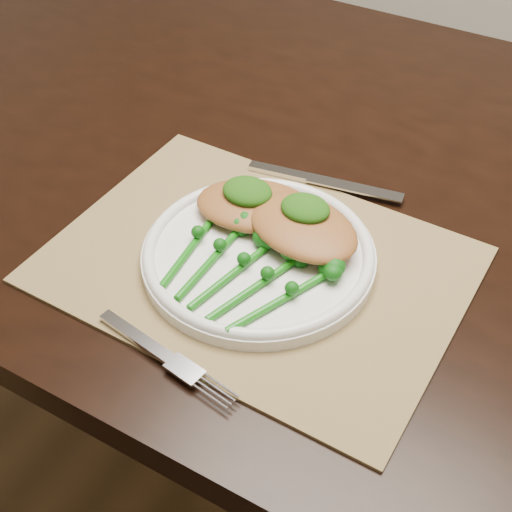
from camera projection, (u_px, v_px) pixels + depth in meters
The scene contains 10 objects.
dining_table at pixel (329, 355), 1.16m from camera, with size 1.61×0.92×0.75m.
placemat at pixel (256, 265), 0.78m from camera, with size 0.44×0.32×0.00m, color olive.
dinner_plate at pixel (259, 254), 0.77m from camera, with size 0.25×0.25×0.02m.
knife at pixel (310, 178), 0.88m from camera, with size 0.20×0.05×0.01m.
fork at pixel (174, 362), 0.67m from camera, with size 0.17×0.05×0.01m.
chicken_fillet_left at pixel (254, 205), 0.80m from camera, with size 0.13×0.09×0.03m, color #9E612E.
chicken_fillet_right at pixel (302, 226), 0.77m from camera, with size 0.14×0.09×0.03m, color #9E612E.
pesto_dollop_left at pixel (247, 191), 0.80m from camera, with size 0.06×0.05×0.02m, color #133F09.
pesto_dollop_right at pixel (305, 208), 0.76m from camera, with size 0.05×0.05×0.02m, color #133F09.
broccolini_bundle at pixel (232, 274), 0.74m from camera, with size 0.17×0.19×0.04m.
Camera 1 is at (0.11, -0.61, 1.29)m, focal length 50.00 mm.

